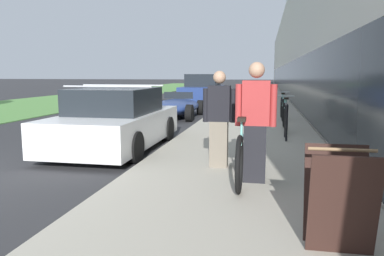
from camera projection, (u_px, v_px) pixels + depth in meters
name	position (u px, v px, depth m)	size (l,w,h in m)	color
sidewalk_slab	(259.00, 98.00, 25.04)	(3.47, 70.00, 0.13)	#B2AA99
storefront_facade	(345.00, 51.00, 31.02)	(10.01, 70.00, 7.17)	silver
lawn_strip	(116.00, 94.00, 31.19)	(7.43, 70.00, 0.03)	#5B9347
tandem_bicycle	(243.00, 149.00, 5.66)	(0.52, 2.61, 0.95)	black
person_rider	(255.00, 123.00, 5.24)	(0.57, 0.22, 1.69)	black
person_bystander	(219.00, 119.00, 6.11)	(0.54, 0.21, 1.58)	#756B5B
bike_rack_hoop	(286.00, 118.00, 8.74)	(0.05, 0.60, 0.84)	black
cruiser_bike_nearest	(285.00, 116.00, 10.26)	(0.52, 1.75, 0.92)	black
cruiser_bike_middle	(282.00, 108.00, 12.57)	(0.52, 1.71, 0.93)	black
sandwich_board_sign	(339.00, 198.00, 3.25)	(0.56, 0.56, 0.90)	#331E19
parked_sedan_curbside	(116.00, 121.00, 8.22)	(1.93, 4.00, 1.41)	white
vintage_roadster_curbside	(176.00, 107.00, 14.24)	(1.76, 3.87, 0.95)	navy
parked_sedan_far	(203.00, 91.00, 20.49)	(1.98, 4.79, 1.64)	navy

